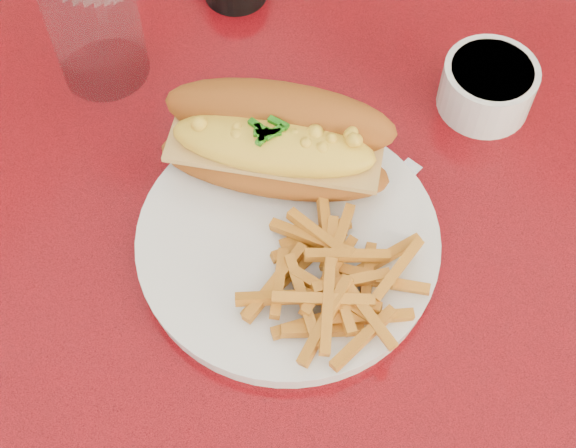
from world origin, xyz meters
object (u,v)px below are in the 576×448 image
Objects in this scene: water_tumbler at (91,14)px; mac_hoagie at (276,141)px; fork at (370,208)px; diner_table at (451,347)px; dinner_plate at (288,242)px; gravy_ramekin at (488,86)px.

mac_hoagie is at bearing -0.79° from water_tumbler.
mac_hoagie is 0.10m from fork.
diner_table is 0.21m from fork.
dinner_plate is 2.01× the size of fork.
mac_hoagie is at bearing -119.45° from gravy_ramekin.
fork is 0.90× the size of water_tumbler.
diner_table is at bearing 27.87° from dinner_plate.
dinner_plate is 1.20× the size of mac_hoagie.
water_tumbler reaches higher than fork.
diner_table is at bearing -18.54° from mac_hoagie.
diner_table is 0.48m from water_tumbler.
fork is at bearing 59.12° from dinner_plate.
diner_table is 8.13× the size of water_tumbler.
water_tumbler is (-0.32, -0.19, 0.05)m from gravy_ramekin.
mac_hoagie reaches higher than dinner_plate.
mac_hoagie is 1.49× the size of water_tumbler.
water_tumbler is at bearing 153.06° from mac_hoagie.
water_tumbler is (-0.31, -0.01, 0.06)m from fork.
mac_hoagie reaches higher than gravy_ramekin.
dinner_plate is at bearing -71.31° from mac_hoagie.
gravy_ramekin is at bearing 0.48° from fork.
dinner_plate reaches higher than diner_table.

